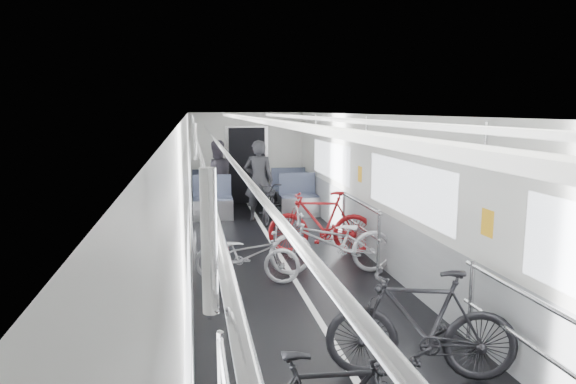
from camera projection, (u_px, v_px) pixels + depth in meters
name	position (u px, v px, depth m)	size (l,w,h in m)	color
car_shell	(280.00, 191.00, 8.59)	(3.02, 14.01, 2.41)	black
bike_left_far	(247.00, 255.00, 7.39)	(0.54, 1.55, 0.81)	#ACACB1
bike_right_near	(421.00, 324.00, 4.71)	(0.49, 1.75, 1.05)	black
bike_right_mid	(332.00, 242.00, 7.75)	(0.67, 1.92, 1.01)	silver
bike_right_far	(321.00, 223.00, 8.82)	(0.52, 1.83, 1.10)	maroon
bike_aisle	(271.00, 201.00, 11.48)	(0.61, 1.74, 0.91)	black
person_standing	(259.00, 181.00, 11.45)	(0.66, 0.43, 1.81)	black
person_seated	(216.00, 176.00, 12.40)	(0.85, 0.66, 1.75)	#35313A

